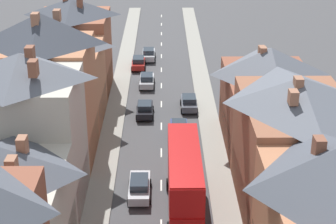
{
  "coord_description": "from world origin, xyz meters",
  "views": [
    {
      "loc": [
        0.15,
        -17.51,
        24.94
      ],
      "look_at": [
        0.69,
        34.89,
        2.11
      ],
      "focal_mm": 60.0,
      "sensor_mm": 36.0,
      "label": 1
    }
  ],
  "objects": [
    {
      "name": "car_mid_white",
      "position": [
        -1.8,
        22.48,
        0.81
      ],
      "size": [
        1.9,
        4.59,
        1.61
      ],
      "color": "#B7BABF",
      "rests_on": "ground"
    },
    {
      "name": "pavement_left",
      "position": [
        -5.1,
        38.0,
        0.07
      ],
      "size": [
        2.2,
        104.0,
        0.14
      ],
      "primitive_type": "cube",
      "color": "gray",
      "rests_on": "ground"
    },
    {
      "name": "terrace_row_right",
      "position": [
        10.18,
        10.97,
        5.63
      ],
      "size": [
        8.0,
        51.13,
        12.64
      ],
      "color": "#BCB7A8",
      "rests_on": "ground"
    },
    {
      "name": "car_near_blue",
      "position": [
        -1.8,
        38.74,
        0.8
      ],
      "size": [
        1.9,
        4.01,
        1.57
      ],
      "color": "black",
      "rests_on": "ground"
    },
    {
      "name": "car_parked_left_b",
      "position": [
        1.8,
        33.53,
        0.84
      ],
      "size": [
        1.9,
        3.86,
        1.68
      ],
      "color": "navy",
      "rests_on": "ground"
    },
    {
      "name": "car_parked_right_a",
      "position": [
        -3.1,
        54.71,
        0.81
      ],
      "size": [
        1.9,
        4.33,
        1.61
      ],
      "color": "maroon",
      "rests_on": "ground"
    },
    {
      "name": "terrace_row_left",
      "position": [
        -10.19,
        18.99,
        6.04
      ],
      "size": [
        8.0,
        61.77,
        13.99
      ],
      "color": "#A36042",
      "rests_on": "ground"
    },
    {
      "name": "pavement_right",
      "position": [
        5.1,
        38.0,
        0.07
      ],
      "size": [
        2.2,
        104.0,
        0.14
      ],
      "primitive_type": "cube",
      "color": "gray",
      "rests_on": "ground"
    },
    {
      "name": "centre_line_dashes",
      "position": [
        0.0,
        36.0,
        0.01
      ],
      "size": [
        0.14,
        97.8,
        0.01
      ],
      "color": "silver",
      "rests_on": "ground"
    },
    {
      "name": "car_near_silver",
      "position": [
        3.1,
        40.54,
        0.81
      ],
      "size": [
        1.9,
        4.03,
        1.61
      ],
      "color": "#4C515B",
      "rests_on": "ground"
    },
    {
      "name": "double_decker_bus_lead",
      "position": [
        1.79,
        20.02,
        2.82
      ],
      "size": [
        2.74,
        10.8,
        5.3
      ],
      "color": "#B70F0F",
      "rests_on": "ground"
    },
    {
      "name": "car_mid_black",
      "position": [
        -1.8,
        58.35,
        0.83
      ],
      "size": [
        1.9,
        4.17,
        1.64
      ],
      "color": "#B7BABF",
      "rests_on": "ground"
    },
    {
      "name": "car_parked_left_a",
      "position": [
        -1.8,
        47.78,
        0.81
      ],
      "size": [
        1.9,
        4.17,
        1.61
      ],
      "color": "#B7BABF",
      "rests_on": "ground"
    }
  ]
}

